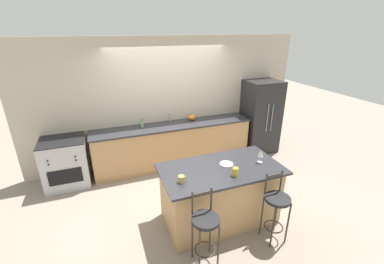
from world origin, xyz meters
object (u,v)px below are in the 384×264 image
Objects in this scene: soap_bottle at (142,124)px; tumbler_cup at (235,172)px; oven_range at (66,162)px; dinner_plate at (226,164)px; refrigerator at (260,117)px; bar_stool_far at (276,206)px; wine_glass at (261,154)px; coffee_mug at (181,179)px; bar_stool_near at (205,227)px; pumpkin_decoration at (192,117)px.

tumbler_cup is at bearing -69.25° from soap_bottle.
soap_bottle is (1.51, 0.11, 0.54)m from oven_range.
refrigerator is at bearing 44.80° from dinner_plate.
oven_range is 0.89× the size of bar_stool_far.
bar_stool_far is (2.84, -2.58, 0.11)m from oven_range.
wine_glass reaches higher than bar_stool_far.
bar_stool_far is at bearing -22.28° from coffee_mug.
wine_glass is (0.51, -0.12, 0.14)m from dinner_plate.
refrigerator reaches higher than wine_glass.
oven_range is 4.41× the size of wine_glass.
dinner_plate is (0.66, 0.74, 0.36)m from bar_stool_near.
refrigerator is 2.44m from wine_glass.
dinner_plate is at bearing -65.43° from soap_bottle.
bar_stool_far is 3.03m from soap_bottle.
bar_stool_far is at bearing -40.15° from tumbler_cup.
bar_stool_near is at bearing -76.42° from coffee_mug.
wine_glass is 2.54m from soap_bottle.
bar_stool_near is at bearing -146.34° from tumbler_cup.
coffee_mug is (-1.20, 0.49, 0.40)m from bar_stool_far.
bar_stool_near reaches higher than coffee_mug.
refrigerator is 10.51× the size of pumpkin_decoration.
bar_stool_far is at bearing -98.40° from wine_glass.
bar_stool_near is 5.97× the size of soap_bottle.
refrigerator reaches higher than pumpkin_decoration.
bar_stool_near is 5.08× the size of dinner_plate.
wine_glass reaches higher than pumpkin_decoration.
bar_stool_far is 5.97× the size of soap_bottle.
coffee_mug is at bearing -86.76° from soap_bottle.
soap_bottle is (-0.87, 2.31, 0.01)m from tumbler_cup.
pumpkin_decoration is at bearing 84.21° from dinner_plate.
dinner_plate is at bearing 48.34° from bar_stool_near.
soap_bottle is at bearing 93.24° from coffee_mug.
bar_stool_far is 6.35× the size of pumpkin_decoration.
wine_glass is at bearing -82.18° from pumpkin_decoration.
wine_glass is (1.16, 0.62, 0.50)m from bar_stool_near.
pumpkin_decoration is at bearing 94.39° from bar_stool_far.
dinner_plate is 0.81m from coffee_mug.
coffee_mug reaches higher than dinner_plate.
refrigerator is 1.70m from pumpkin_decoration.
wine_glass reaches higher than dinner_plate.
oven_range is 8.02× the size of coffee_mug.
pumpkin_decoration is at bearing 72.80° from bar_stool_near.
refrigerator is 2.93m from tumbler_cup.
coffee_mug is at bearing -175.83° from wine_glass.
dinner_plate is 2.07m from pumpkin_decoration.
pumpkin_decoration is at bearing 174.04° from refrigerator.
refrigerator is 9.88× the size of soap_bottle.
wine_glass reaches higher than bar_stool_near.
bar_stool_near is at bearing -178.28° from bar_stool_far.
bar_stool_near is 1.41m from wine_glass.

